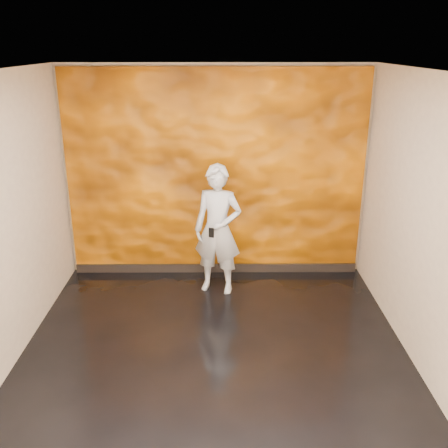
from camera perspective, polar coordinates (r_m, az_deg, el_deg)
room at (r=4.72m, az=-1.19°, el=-0.16°), size 4.02×4.02×2.81m
feature_wall at (r=6.60m, az=-0.96°, el=5.56°), size 3.90×0.06×2.75m
baseboard at (r=7.01m, az=-0.90°, el=-5.03°), size 3.90×0.04×0.12m
man at (r=6.23m, az=-0.71°, el=-0.66°), size 0.69×0.54×1.66m
phone at (r=5.97m, az=-1.46°, el=-0.99°), size 0.07×0.03×0.12m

